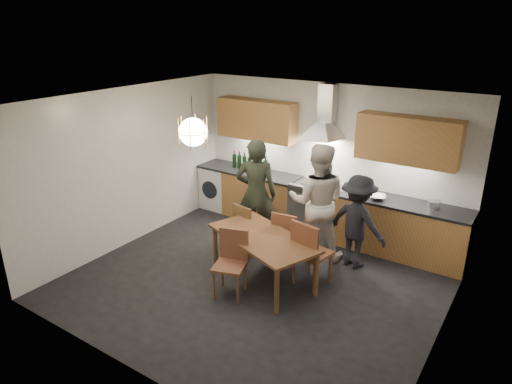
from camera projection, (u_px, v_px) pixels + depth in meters
The scene contains 17 objects.
ground at pixel (257, 281), 6.65m from camera, with size 5.00×5.00×0.00m, color black.
room_shell at pixel (257, 169), 6.05m from camera, with size 5.02×4.52×2.61m.
counter_run at pixel (319, 209), 8.00m from camera, with size 5.00×0.62×0.90m.
range_stove at pixel (318, 210), 8.01m from camera, with size 0.90×0.60×0.92m.
wall_fixtures at pixel (325, 128), 7.60m from camera, with size 4.30×0.54×1.10m.
pendant_lamp at pixel (193, 132), 6.35m from camera, with size 0.43×0.43×0.70m.
dining_table at pixel (263, 242), 6.46m from camera, with size 1.85×1.36×0.70m.
chair_back_left at pixel (246, 226), 7.25m from camera, with size 0.46×0.46×0.86m.
chair_back_mid at pixel (286, 235), 6.91m from camera, with size 0.45×0.45×0.89m.
chair_back_right at pixel (309, 250), 6.33m from camera, with size 0.52×0.52×1.00m.
chair_front at pixel (232, 258), 6.22m from camera, with size 0.51×0.51×0.91m.
person_left at pixel (256, 194), 7.40m from camera, with size 0.67×0.44×1.84m, color black.
person_mid at pixel (317, 202), 7.05m from camera, with size 0.90×0.70×1.86m, color beige.
person_right at pixel (357, 222), 6.83m from camera, with size 0.94×0.54×1.46m, color black.
mixing_bowl at pixel (377, 197), 7.22m from camera, with size 0.27×0.27×0.07m, color silver.
stock_pot at pixel (434, 205), 6.84m from camera, with size 0.18×0.18×0.12m, color silver.
wine_bottles at pixel (250, 162), 8.56m from camera, with size 0.79×0.08×0.33m.
Camera 1 is at (3.17, -4.82, 3.56)m, focal length 32.00 mm.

